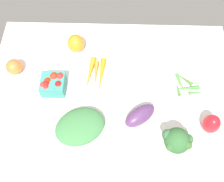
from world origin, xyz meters
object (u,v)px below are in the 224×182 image
at_px(leafy_greens_clump, 80,126).
at_px(bell_pepper_orange, 76,44).
at_px(okra_pile, 185,85).
at_px(berry_basket, 53,84).
at_px(bell_pepper_red, 211,124).
at_px(broccoli_head, 177,141).
at_px(eggplant, 140,115).
at_px(carrot_bunch, 96,74).
at_px(heirloom_tomato_orange, 14,67).

distance_m(leafy_greens_clump, bell_pepper_orange, 0.39).
bearing_deg(okra_pile, bell_pepper_orange, -21.14).
bearing_deg(berry_basket, leafy_greens_clump, 124.99).
bearing_deg(berry_basket, bell_pepper_red, 165.10).
distance_m(okra_pile, berry_basket, 0.55).
relative_size(bell_pepper_red, broccoli_head, 0.79).
distance_m(eggplant, carrot_bunch, 0.27).
distance_m(leafy_greens_clump, heirloom_tomato_orange, 0.40).
xyz_separation_m(okra_pile, carrot_bunch, (0.38, -0.05, 0.00)).
relative_size(okra_pile, carrot_bunch, 0.77).
xyz_separation_m(bell_pepper_orange, bell_pepper_red, (-0.54, 0.37, 0.01)).
xyz_separation_m(bell_pepper_red, heirloom_tomato_orange, (0.79, -0.24, -0.01)).
distance_m(leafy_greens_clump, broccoli_head, 0.36).
height_order(okra_pile, bell_pepper_red, bell_pepper_red).
height_order(leafy_greens_clump, eggplant, eggplant).
height_order(berry_basket, heirloom_tomato_orange, berry_basket).
relative_size(leafy_greens_clump, carrot_bunch, 1.18).
distance_m(berry_basket, heirloom_tomato_orange, 0.19).
bearing_deg(broccoli_head, berry_basket, -26.80).
relative_size(leafy_greens_clump, bell_pepper_red, 2.00).
bearing_deg(bell_pepper_red, berry_basket, -14.90).
bearing_deg(heirloom_tomato_orange, leafy_greens_clump, 139.33).
height_order(leafy_greens_clump, carrot_bunch, leafy_greens_clump).
height_order(eggplant, berry_basket, berry_basket).
relative_size(bell_pepper_red, heirloom_tomato_orange, 1.41).
bearing_deg(bell_pepper_red, carrot_bunch, -27.52).
bearing_deg(okra_pile, carrot_bunch, -6.93).
bearing_deg(eggplant, berry_basket, -57.53).
relative_size(okra_pile, bell_pepper_red, 1.30).
distance_m(leafy_greens_clump, carrot_bunch, 0.25).
xyz_separation_m(leafy_greens_clump, broccoli_head, (-0.35, 0.06, 0.04)).
bearing_deg(bell_pepper_orange, berry_basket, 69.62).
xyz_separation_m(eggplant, carrot_bunch, (0.18, -0.20, -0.02)).
bearing_deg(broccoli_head, heirloom_tomato_orange, -26.16).
xyz_separation_m(bell_pepper_orange, eggplant, (-0.28, 0.33, -0.01)).
distance_m(bell_pepper_orange, broccoli_head, 0.60).
bearing_deg(bell_pepper_orange, bell_pepper_red, 145.67).
height_order(bell_pepper_red, broccoli_head, broccoli_head).
xyz_separation_m(berry_basket, heirloom_tomato_orange, (0.18, -0.08, -0.00)).
distance_m(broccoli_head, heirloom_tomato_orange, 0.73).
relative_size(eggplant, bell_pepper_red, 1.42).
bearing_deg(bell_pepper_red, broccoli_head, 28.88).
distance_m(bell_pepper_orange, carrot_bunch, 0.17).
bearing_deg(bell_pepper_orange, carrot_bunch, 124.58).
bearing_deg(eggplant, heirloom_tomato_orange, -58.94).
distance_m(eggplant, bell_pepper_red, 0.27).
bearing_deg(eggplant, broccoli_head, 100.90).
height_order(leafy_greens_clump, bell_pepper_orange, bell_pepper_orange).
xyz_separation_m(leafy_greens_clump, berry_basket, (0.13, -0.18, 0.01)).
xyz_separation_m(eggplant, berry_basket, (0.35, -0.13, 0.00)).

